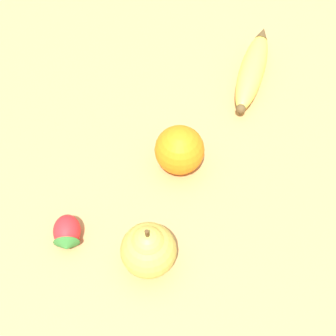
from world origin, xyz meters
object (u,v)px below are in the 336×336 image
orange (179,150)px  strawberry (67,233)px  pear (148,249)px  banana (252,69)px

orange → strawberry: bearing=-109.7°
orange → strawberry: 0.19m
pear → banana: bearing=94.5°
banana → orange: 0.22m
banana → pear: (0.03, -0.37, 0.02)m
pear → strawberry: 0.11m
banana → pear: pear is taller
orange → pear: bearing=-73.9°
banana → strawberry: (-0.08, -0.40, -0.00)m
banana → pear: 0.37m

